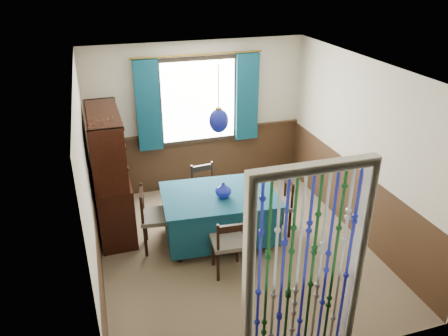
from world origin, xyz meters
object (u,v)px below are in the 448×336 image
object	(u,v)px
chair_right	(278,204)
chair_far	(206,190)
vase_table	(223,190)
bowl_shelf	(112,159)
pendant_lamp	(219,120)
vase_sideboard	(111,159)
dining_table	(219,213)
chair_left	(155,217)
sideboard	(111,191)
chair_near	(229,243)

from	to	relation	value
chair_right	chair_far	bearing A→B (deg)	57.14
vase_table	bowl_shelf	bearing A→B (deg)	158.57
vase_table	bowl_shelf	distance (m)	1.52
pendant_lamp	vase_table	distance (m)	0.96
vase_sideboard	chair_right	bearing A→B (deg)	-25.61
dining_table	vase_table	size ratio (longest dim) A/B	7.88
chair_left	pendant_lamp	size ratio (longest dim) A/B	1.07
chair_right	vase_sideboard	distance (m)	2.50
bowl_shelf	vase_sideboard	xyz separation A→B (m)	(0.00, 0.56, -0.25)
sideboard	pendant_lamp	bearing A→B (deg)	-29.83
sideboard	chair_far	bearing A→B (deg)	-3.01
chair_right	dining_table	bearing A→B (deg)	95.09
chair_left	sideboard	distance (m)	0.86
chair_far	vase_table	distance (m)	0.91
sideboard	bowl_shelf	distance (m)	0.71
chair_right	sideboard	xyz separation A→B (m)	(-2.26, 0.81, 0.16)
sideboard	chair_right	bearing A→B (deg)	-20.93
chair_left	chair_right	bearing A→B (deg)	93.32
chair_far	sideboard	size ratio (longest dim) A/B	0.46
pendant_lamp	vase_sideboard	bearing A→B (deg)	143.02
pendant_lamp	vase_table	world-z (taller)	pendant_lamp
vase_table	dining_table	bearing A→B (deg)	109.65
dining_table	chair_near	bearing A→B (deg)	-92.50
chair_right	vase_sideboard	bearing A→B (deg)	72.87
chair_right	pendant_lamp	xyz separation A→B (m)	(-0.87, 0.05, 1.34)
chair_left	vase_sideboard	xyz separation A→B (m)	(-0.46, 0.92, 0.51)
chair_near	chair_right	bearing A→B (deg)	39.11
chair_far	vase_sideboard	xyz separation A→B (m)	(-1.33, 0.29, 0.56)
vase_sideboard	sideboard	bearing A→B (deg)	-104.01
sideboard	pendant_lamp	xyz separation A→B (m)	(1.39, -0.76, 1.18)
dining_table	bowl_shelf	bearing A→B (deg)	166.11
sideboard	chair_left	bearing A→B (deg)	-53.87
vase_table	vase_sideboard	xyz separation A→B (m)	(-1.37, 1.10, 0.15)
dining_table	chair_left	bearing A→B (deg)	178.95
chair_far	vase_table	size ratio (longest dim) A/B	3.96
chair_right	chair_near	bearing A→B (deg)	133.65
dining_table	sideboard	size ratio (longest dim) A/B	0.90
pendant_lamp	bowl_shelf	bearing A→B (deg)	161.59
chair_near	chair_far	distance (m)	1.45
chair_near	chair_left	size ratio (longest dim) A/B	0.90
vase_sideboard	chair_far	bearing A→B (deg)	-12.18
chair_far	sideboard	xyz separation A→B (m)	(-1.39, 0.05, 0.18)
chair_far	bowl_shelf	distance (m)	1.58
vase_sideboard	dining_table	bearing A→B (deg)	-36.98
chair_far	bowl_shelf	xyz separation A→B (m)	(-1.33, -0.27, 0.81)
vase_table	chair_right	bearing A→B (deg)	2.80
chair_left	chair_right	distance (m)	1.75
chair_left	chair_right	size ratio (longest dim) A/B	1.07
chair_right	sideboard	bearing A→B (deg)	78.68
dining_table	chair_right	xyz separation A→B (m)	(0.87, -0.05, 0.02)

